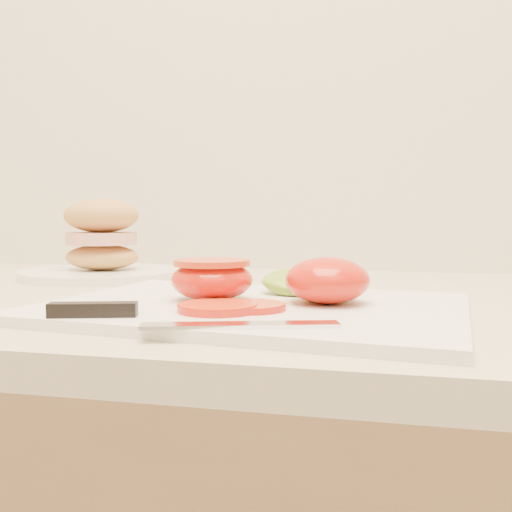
# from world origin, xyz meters

# --- Properties ---
(cutting_board) EXTENTS (0.42, 0.33, 0.01)m
(cutting_board) POSITION_xyz_m (-0.56, 1.54, 0.94)
(cutting_board) COLOR white
(cutting_board) RESTS_ON counter
(tomato_half_dome) EXTENTS (0.08, 0.08, 0.04)m
(tomato_half_dome) POSITION_xyz_m (-0.49, 1.55, 0.96)
(tomato_half_dome) COLOR red
(tomato_half_dome) RESTS_ON cutting_board
(tomato_half_cut) EXTENTS (0.08, 0.08, 0.04)m
(tomato_half_cut) POSITION_xyz_m (-0.61, 1.55, 0.96)
(tomato_half_cut) COLOR red
(tomato_half_cut) RESTS_ON cutting_board
(tomato_slice_0) EXTENTS (0.07, 0.07, 0.01)m
(tomato_slice_0) POSITION_xyz_m (-0.58, 1.49, 0.94)
(tomato_slice_0) COLOR #D64A1F
(tomato_slice_0) RESTS_ON cutting_board
(tomato_slice_1) EXTENTS (0.06, 0.06, 0.01)m
(tomato_slice_1) POSITION_xyz_m (-0.56, 1.50, 0.94)
(tomato_slice_1) COLOR #D64A1F
(tomato_slice_1) RESTS_ON cutting_board
(lettuce_leaf_0) EXTENTS (0.13, 0.11, 0.02)m
(lettuce_leaf_0) POSITION_xyz_m (-0.52, 1.62, 0.95)
(lettuce_leaf_0) COLOR #7BAA2D
(lettuce_leaf_0) RESTS_ON cutting_board
(knife) EXTENTS (0.24, 0.06, 0.01)m
(knife) POSITION_xyz_m (-0.63, 1.43, 0.94)
(knife) COLOR silver
(knife) RESTS_ON cutting_board
(sandwich_plate) EXTENTS (0.25, 0.25, 0.12)m
(sandwich_plate) POSITION_xyz_m (-0.86, 1.80, 0.97)
(sandwich_plate) COLOR white
(sandwich_plate) RESTS_ON counter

